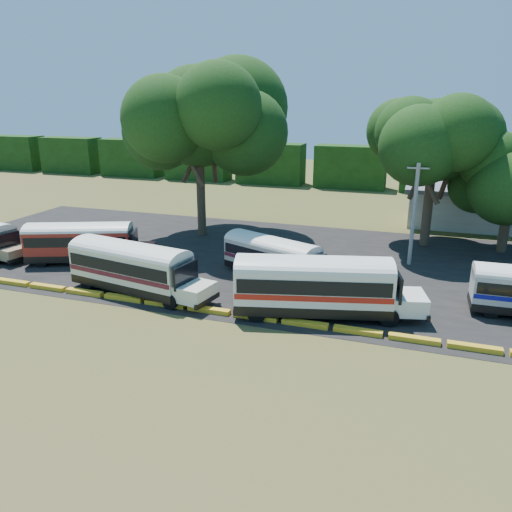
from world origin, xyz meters
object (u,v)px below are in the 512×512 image
(bus_cream_west, at_px, (133,265))
(tree_west, at_px, (198,117))
(bus_white_red, at_px, (317,283))
(bus_red, at_px, (83,240))

(bus_cream_west, distance_m, tree_west, 17.60)
(bus_cream_west, height_order, tree_west, tree_west)
(bus_white_red, relative_size, tree_west, 0.75)
(bus_cream_west, bearing_deg, bus_white_red, 11.03)
(bus_cream_west, xyz_separation_m, bus_white_red, (12.33, 0.23, 0.13))
(bus_white_red, distance_m, tree_west, 22.35)
(bus_white_red, xyz_separation_m, tree_west, (-14.24, 14.83, 8.77))
(bus_red, height_order, bus_white_red, bus_white_red)
(bus_cream_west, relative_size, bus_white_red, 0.93)
(bus_red, bearing_deg, bus_cream_west, -52.25)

